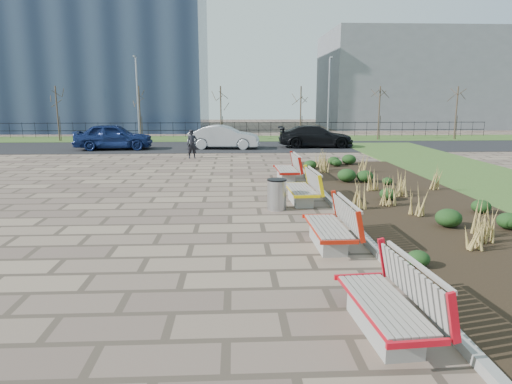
{
  "coord_description": "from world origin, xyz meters",
  "views": [
    {
      "loc": [
        0.96,
        -8.13,
        3.22
      ],
      "look_at": [
        1.5,
        3.0,
        0.9
      ],
      "focal_mm": 32.0,
      "sensor_mm": 36.0,
      "label": 1
    }
  ],
  "objects_px": {
    "litter_bin": "(277,195)",
    "bench_a": "(384,299)",
    "pedestrian": "(192,144)",
    "lamp_east": "(329,100)",
    "bench_d": "(286,168)",
    "bench_c": "(300,187)",
    "bench_b": "(328,224)",
    "car_blue": "(114,137)",
    "car_black": "(316,136)",
    "lamp_west": "(138,100)",
    "car_silver": "(224,137)"
  },
  "relations": [
    {
      "from": "litter_bin",
      "to": "bench_a",
      "type": "bearing_deg",
      "value": -83.59
    },
    {
      "from": "pedestrian",
      "to": "lamp_east",
      "type": "relative_size",
      "value": 0.26
    },
    {
      "from": "bench_a",
      "to": "bench_d",
      "type": "relative_size",
      "value": 1.0
    },
    {
      "from": "bench_c",
      "to": "bench_a",
      "type": "bearing_deg",
      "value": -92.54
    },
    {
      "from": "bench_b",
      "to": "car_blue",
      "type": "relative_size",
      "value": 0.44
    },
    {
      "from": "litter_bin",
      "to": "pedestrian",
      "type": "xyz_separation_m",
      "value": [
        -3.48,
        11.57,
        0.33
      ]
    },
    {
      "from": "pedestrian",
      "to": "car_black",
      "type": "bearing_deg",
      "value": 19.65
    },
    {
      "from": "bench_c",
      "to": "lamp_east",
      "type": "bearing_deg",
      "value": 73.69
    },
    {
      "from": "bench_a",
      "to": "car_black",
      "type": "xyz_separation_m",
      "value": [
        3.28,
        23.82,
        0.22
      ]
    },
    {
      "from": "bench_a",
      "to": "bench_c",
      "type": "relative_size",
      "value": 1.0
    },
    {
      "from": "bench_b",
      "to": "car_blue",
      "type": "xyz_separation_m",
      "value": [
        -9.53,
        19.34,
        0.33
      ]
    },
    {
      "from": "bench_b",
      "to": "lamp_east",
      "type": "bearing_deg",
      "value": 77.21
    },
    {
      "from": "bench_a",
      "to": "bench_d",
      "type": "bearing_deg",
      "value": 85.67
    },
    {
      "from": "pedestrian",
      "to": "bench_a",
      "type": "bearing_deg",
      "value": -91.31
    },
    {
      "from": "bench_b",
      "to": "pedestrian",
      "type": "relative_size",
      "value": 1.37
    },
    {
      "from": "pedestrian",
      "to": "lamp_west",
      "type": "bearing_deg",
      "value": 101.89
    },
    {
      "from": "litter_bin",
      "to": "lamp_east",
      "type": "height_order",
      "value": "lamp_east"
    },
    {
      "from": "car_silver",
      "to": "lamp_east",
      "type": "bearing_deg",
      "value": -50.86
    },
    {
      "from": "bench_d",
      "to": "car_blue",
      "type": "bearing_deg",
      "value": 129.01
    },
    {
      "from": "bench_d",
      "to": "lamp_east",
      "type": "xyz_separation_m",
      "value": [
        5.0,
        16.44,
        2.54
      ]
    },
    {
      "from": "bench_c",
      "to": "litter_bin",
      "type": "relative_size",
      "value": 2.38
    },
    {
      "from": "bench_b",
      "to": "car_silver",
      "type": "bearing_deg",
      "value": 96.45
    },
    {
      "from": "bench_d",
      "to": "car_silver",
      "type": "xyz_separation_m",
      "value": [
        -2.66,
        11.35,
        0.25
      ]
    },
    {
      "from": "car_black",
      "to": "litter_bin",
      "type": "bearing_deg",
      "value": 167.55
    },
    {
      "from": "car_blue",
      "to": "lamp_east",
      "type": "relative_size",
      "value": 0.79
    },
    {
      "from": "bench_a",
      "to": "lamp_west",
      "type": "xyz_separation_m",
      "value": [
        -9.0,
        28.4,
        2.54
      ]
    },
    {
      "from": "car_silver",
      "to": "car_blue",
      "type": "bearing_deg",
      "value": 97.07
    },
    {
      "from": "litter_bin",
      "to": "lamp_west",
      "type": "distance_m",
      "value": 22.89
    },
    {
      "from": "bench_d",
      "to": "car_blue",
      "type": "relative_size",
      "value": 0.44
    },
    {
      "from": "bench_d",
      "to": "car_black",
      "type": "distance_m",
      "value": 12.32
    },
    {
      "from": "bench_d",
      "to": "car_silver",
      "type": "height_order",
      "value": "car_silver"
    },
    {
      "from": "bench_b",
      "to": "car_silver",
      "type": "distance_m",
      "value": 19.7
    },
    {
      "from": "bench_b",
      "to": "car_black",
      "type": "xyz_separation_m",
      "value": [
        3.28,
        20.04,
        0.22
      ]
    },
    {
      "from": "car_black",
      "to": "lamp_west",
      "type": "distance_m",
      "value": 13.31
    },
    {
      "from": "car_silver",
      "to": "pedestrian",
      "type": "bearing_deg",
      "value": 165.87
    },
    {
      "from": "bench_a",
      "to": "litter_bin",
      "type": "bearing_deg",
      "value": 92.08
    },
    {
      "from": "litter_bin",
      "to": "car_silver",
      "type": "distance_m",
      "value": 16.23
    },
    {
      "from": "bench_c",
      "to": "car_silver",
      "type": "bearing_deg",
      "value": 97.32
    },
    {
      "from": "litter_bin",
      "to": "pedestrian",
      "type": "distance_m",
      "value": 12.09
    },
    {
      "from": "bench_a",
      "to": "car_silver",
      "type": "relative_size",
      "value": 0.47
    },
    {
      "from": "bench_b",
      "to": "lamp_west",
      "type": "xyz_separation_m",
      "value": [
        -9.0,
        24.61,
        2.54
      ]
    },
    {
      "from": "bench_d",
      "to": "car_silver",
      "type": "distance_m",
      "value": 11.66
    },
    {
      "from": "pedestrian",
      "to": "lamp_east",
      "type": "xyz_separation_m",
      "value": [
        9.28,
        9.64,
        2.27
      ]
    },
    {
      "from": "bench_b",
      "to": "car_blue",
      "type": "bearing_deg",
      "value": 114.93
    },
    {
      "from": "car_silver",
      "to": "lamp_west",
      "type": "height_order",
      "value": "lamp_west"
    },
    {
      "from": "bench_a",
      "to": "bench_b",
      "type": "xyz_separation_m",
      "value": [
        0.0,
        3.78,
        0.0
      ]
    },
    {
      "from": "bench_c",
      "to": "car_silver",
      "type": "height_order",
      "value": "car_silver"
    },
    {
      "from": "bench_c",
      "to": "bench_b",
      "type": "bearing_deg",
      "value": -92.54
    },
    {
      "from": "bench_d",
      "to": "lamp_east",
      "type": "relative_size",
      "value": 0.35
    },
    {
      "from": "bench_b",
      "to": "car_black",
      "type": "bearing_deg",
      "value": 79.4
    }
  ]
}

